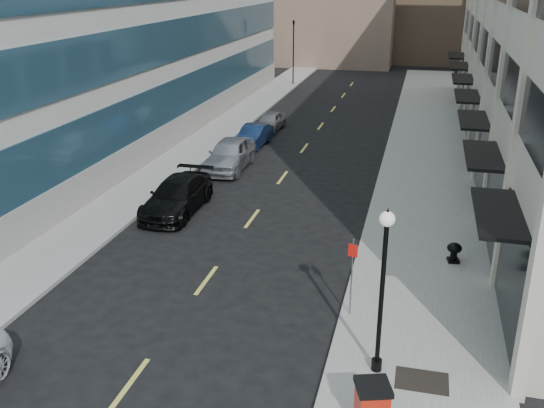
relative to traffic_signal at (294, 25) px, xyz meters
The scene contains 13 objects.
sidewalk_right 31.38m from the traffic_signal, 65.10° to the right, with size 5.00×80.00×0.15m, color gray.
sidewalk_left 28.58m from the traffic_signal, 92.05° to the right, with size 3.00×80.00×0.15m, color gray.
grate_far 46.43m from the traffic_signal, 73.49° to the right, with size 1.40×1.00×0.01m, color black.
road_centerline 32.00m from the traffic_signal, 79.94° to the right, with size 0.15×68.20×0.01m.
traffic_signal is the anchor object (origin of this frame).
car_black_pickup 34.41m from the traffic_signal, 86.73° to the right, with size 2.14×5.27×1.53m, color black.
car_silver_sedan 27.78m from the traffic_signal, 85.18° to the right, with size 2.03×5.06×1.72m, color #9C9DA4.
car_blue_sedan 23.03m from the traffic_signal, 84.13° to the right, with size 1.41×4.05×1.34m, color #122243.
car_grey_sedan 18.93m from the traffic_signal, 82.76° to the right, with size 1.51×3.76×1.28m, color gray.
trash_bin 48.12m from the traffic_signal, 75.56° to the right, with size 1.00×1.00×1.29m.
lamppost 45.66m from the traffic_signal, 74.90° to the right, with size 0.40×0.40×4.77m.
sign_post 42.83m from the traffic_signal, 75.33° to the right, with size 0.30×0.11×2.60m.
urn_planter 39.57m from the traffic_signal, 68.94° to the right, with size 0.55×0.55×0.76m.
Camera 1 is at (6.98, -10.13, 10.32)m, focal length 40.00 mm.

